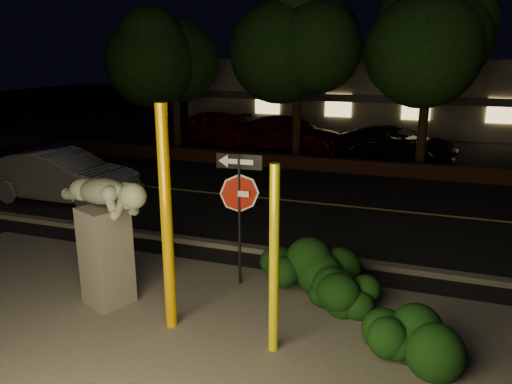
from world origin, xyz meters
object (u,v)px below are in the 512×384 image
signpost (239,194)px  parked_car_darkred (291,134)px  parked_car_dark (397,143)px  yellow_pole_right (274,262)px  parked_car_red (220,128)px  silver_sedan (61,176)px  yellow_pole_left (167,221)px  sculpture (105,226)px

signpost → parked_car_darkred: signpost is taller
signpost → parked_car_dark: (1.94, 13.15, -1.14)m
yellow_pole_right → parked_car_red: size_ratio=0.60×
silver_sedan → parked_car_red: parked_car_red is taller
parked_car_darkred → parked_car_dark: (4.69, -0.36, -0.09)m
yellow_pole_right → signpost: size_ratio=1.12×
parked_car_dark → silver_sedan: bearing=156.1°
parked_car_darkred → parked_car_dark: 4.70m
silver_sedan → yellow_pole_left: bearing=-130.5°
signpost → silver_sedan: signpost is taller
yellow_pole_left → parked_car_dark: size_ratio=0.74×
parked_car_dark → yellow_pole_left: bearing=-170.0°
sculpture → parked_car_darkred: 15.04m
yellow_pole_right → parked_car_darkred: size_ratio=0.54×
yellow_pole_right → silver_sedan: (-8.37, 5.43, -0.67)m
silver_sedan → parked_car_dark: (9.03, 9.64, -0.09)m
yellow_pole_left → parked_car_red: size_ratio=0.76×
parked_car_darkred → silver_sedan: bearing=159.5°
yellow_pole_left → parked_car_dark: bearing=80.7°
silver_sedan → parked_car_dark: bearing=-44.7°
parked_car_darkred → parked_car_dark: size_ratio=1.09×
sculpture → signpost: bearing=61.5°
signpost → sculpture: (-1.89, -1.49, -0.35)m
silver_sedan → yellow_pole_right: bearing=-124.5°
yellow_pole_right → silver_sedan: 9.99m
yellow_pole_right → signpost: (-1.28, 1.92, 0.38)m
parked_car_dark → parked_car_darkred: bearing=104.9°
sculpture → parked_car_red: sculpture is taller
signpost → parked_car_dark: 13.34m
parked_car_red → parked_car_darkred: bearing=-70.6°
yellow_pole_left → yellow_pole_right: 1.81m
yellow_pole_left → silver_sedan: bearing=141.1°
yellow_pole_left → signpost: 1.88m
parked_car_red → yellow_pole_left: bearing=-134.1°
yellow_pole_left → parked_car_dark: yellow_pole_left is taller
sculpture → parked_car_red: bearing=129.7°
yellow_pole_right → parked_car_dark: size_ratio=0.59×
silver_sedan → sculpture: bearing=-135.4°
signpost → parked_car_dark: signpost is taller
sculpture → parked_car_darkred: sculpture is taller
yellow_pole_right → parked_car_darkred: (-4.02, 15.43, -0.66)m
yellow_pole_left → silver_sedan: size_ratio=0.77×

